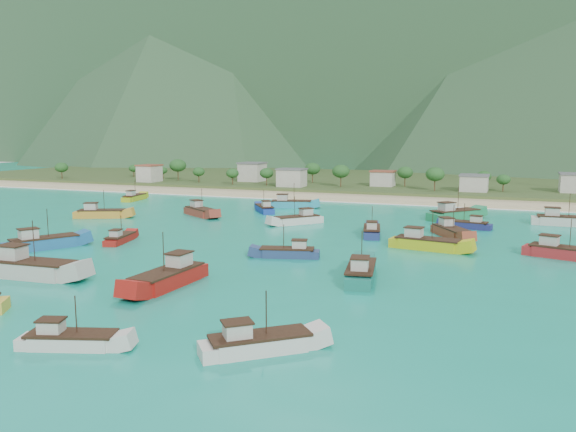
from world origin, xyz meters
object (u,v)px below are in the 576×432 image
at_px(boat_6, 291,204).
at_px(boat_8, 70,342).
at_px(boat_15, 288,253).
at_px(boat_24, 120,239).
at_px(boat_12, 29,269).
at_px(boat_25, 43,243).
at_px(boat_18, 258,345).
at_px(boat_2, 361,274).
at_px(boat_7, 298,220).
at_px(boat_23, 134,198).
at_px(boat_13, 101,214).
at_px(boat_19, 451,232).
at_px(boat_21, 454,215).
at_px(boat_11, 169,278).
at_px(boat_3, 563,221).
at_px(boat_17, 563,253).
at_px(boat_9, 265,209).
at_px(boat_10, 372,232).
at_px(boat_22, 467,225).
at_px(boat_16, 200,212).
at_px(boat_4, 426,244).

bearing_deg(boat_6, boat_8, -6.22).
xyz_separation_m(boat_15, boat_24, (-32.72, 0.46, -0.08)).
height_order(boat_12, boat_25, boat_12).
xyz_separation_m(boat_18, boat_25, (-53.09, 28.35, 0.22)).
height_order(boat_2, boat_7, boat_2).
height_order(boat_12, boat_23, boat_12).
distance_m(boat_13, boat_19, 78.76).
bearing_deg(boat_6, boat_21, 65.55).
xyz_separation_m(boat_2, boat_11, (-22.04, -11.93, 0.12)).
relative_size(boat_6, boat_13, 1.03).
relative_size(boat_3, boat_17, 1.05).
bearing_deg(boat_3, boat_17, -5.36).
bearing_deg(boat_23, boat_19, -26.03).
bearing_deg(boat_19, boat_8, 38.19).
bearing_deg(boat_17, boat_9, -99.18).
distance_m(boat_10, boat_23, 85.45).
bearing_deg(boat_8, boat_10, 150.90).
relative_size(boat_2, boat_22, 1.24).
height_order(boat_3, boat_10, boat_3).
distance_m(boat_17, boat_24, 74.40).
relative_size(boat_15, boat_19, 0.88).
xyz_separation_m(boat_22, boat_25, (-65.33, -48.60, 0.30)).
bearing_deg(boat_23, boat_16, -40.47).
distance_m(boat_7, boat_19, 32.70).
bearing_deg(boat_8, boat_25, -151.19).
xyz_separation_m(boat_6, boat_21, (42.59, -6.11, 0.17)).
bearing_deg(boat_19, boat_2, 46.77).
distance_m(boat_23, boat_24, 67.78).
relative_size(boat_4, boat_24, 1.35).
bearing_deg(boat_19, boat_12, 15.09).
height_order(boat_2, boat_19, boat_2).
height_order(boat_21, boat_25, boat_21).
bearing_deg(boat_13, boat_25, 0.78).
distance_m(boat_18, boat_19, 66.56).
xyz_separation_m(boat_2, boat_24, (-46.81, 9.85, -0.31)).
bearing_deg(boat_8, boat_19, 140.90).
bearing_deg(boat_13, boat_10, 65.56).
distance_m(boat_6, boat_22, 49.67).
distance_m(boat_3, boat_19, 31.01).
relative_size(boat_7, boat_21, 0.82).
xyz_separation_m(boat_3, boat_11, (-50.87, -72.56, 0.04)).
height_order(boat_6, boat_7, boat_6).
relative_size(boat_8, boat_15, 0.94).
bearing_deg(boat_13, boat_9, 101.69).
height_order(boat_3, boat_25, boat_3).
distance_m(boat_9, boat_11, 70.42).
xyz_separation_m(boat_3, boat_4, (-23.60, -36.84, -0.05)).
distance_m(boat_2, boat_16, 67.52).
distance_m(boat_13, boat_15, 61.52).
bearing_deg(boat_21, boat_4, -51.72).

